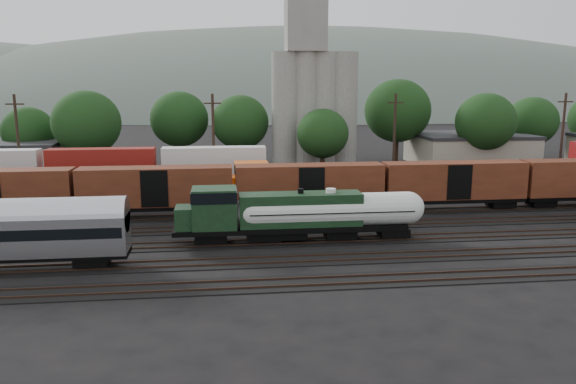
{
  "coord_description": "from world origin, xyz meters",
  "views": [
    {
      "loc": [
        -10.87,
        -50.78,
        13.38
      ],
      "look_at": [
        -4.67,
        2.0,
        3.0
      ],
      "focal_mm": 35.0,
      "sensor_mm": 36.0,
      "label": 1
    }
  ],
  "objects": [
    {
      "name": "boxcar_string",
      "position": [
        -2.09,
        5.0,
        3.12
      ],
      "size": [
        138.2,
        2.9,
        4.2
      ],
      "color": "black",
      "rests_on": "ground"
    },
    {
      "name": "ground",
      "position": [
        0.0,
        0.0,
        0.0
      ],
      "size": [
        600.0,
        600.0,
        0.0
      ],
      "primitive_type": "plane",
      "color": "black"
    },
    {
      "name": "utility_poles",
      "position": [
        0.0,
        22.0,
        6.21
      ],
      "size": [
        122.2,
        0.36,
        12.0
      ],
      "color": "black",
      "rests_on": "ground"
    },
    {
      "name": "orange_locomotive",
      "position": [
        -3.24,
        10.0,
        2.59
      ],
      "size": [
        18.21,
        3.03,
        4.55
      ],
      "color": "black",
      "rests_on": "ground"
    },
    {
      "name": "tracks",
      "position": [
        0.0,
        0.0,
        0.05
      ],
      "size": [
        180.0,
        33.2,
        0.2
      ],
      "color": "black",
      "rests_on": "ground"
    },
    {
      "name": "industrial_sheds",
      "position": [
        6.63,
        35.25,
        2.56
      ],
      "size": [
        119.38,
        17.26,
        5.1
      ],
      "color": "#9E937F",
      "rests_on": "ground"
    },
    {
      "name": "tank_car_a",
      "position": [
        -1.84,
        -5.0,
        2.56
      ],
      "size": [
        16.39,
        2.93,
        4.3
      ],
      "color": "silver",
      "rests_on": "ground"
    },
    {
      "name": "container_wall",
      "position": [
        -6.64,
        15.0,
        2.68
      ],
      "size": [
        161.84,
        2.6,
        5.8
      ],
      "color": "black",
      "rests_on": "ground"
    },
    {
      "name": "tree_band",
      "position": [
        -1.64,
        37.94,
        7.58
      ],
      "size": [
        162.42,
        20.56,
        13.99
      ],
      "color": "black",
      "rests_on": "ground"
    },
    {
      "name": "green_locomotive",
      "position": [
        -7.43,
        -5.0,
        2.59
      ],
      "size": [
        17.18,
        3.03,
        4.55
      ],
      "color": "black",
      "rests_on": "ground"
    },
    {
      "name": "distant_hills",
      "position": [
        23.92,
        260.0,
        -20.56
      ],
      "size": [
        860.0,
        286.0,
        130.0
      ],
      "color": "#59665B",
      "rests_on": "ground"
    },
    {
      "name": "grain_silo",
      "position": [
        3.28,
        36.0,
        11.26
      ],
      "size": [
        13.4,
        5.0,
        29.0
      ],
      "color": "gray",
      "rests_on": "ground"
    }
  ]
}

